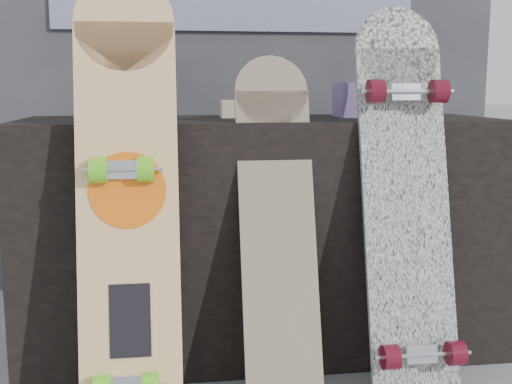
{
  "coord_description": "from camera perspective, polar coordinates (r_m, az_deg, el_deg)",
  "views": [
    {
      "loc": [
        -0.32,
        -1.67,
        0.9
      ],
      "look_at": [
        -0.06,
        0.2,
        0.6
      ],
      "focal_mm": 45.0,
      "sensor_mm": 36.0,
      "label": 1
    }
  ],
  "objects": [
    {
      "name": "merch_box_purple",
      "position": [
        2.28,
        -12.91,
        7.7
      ],
      "size": [
        0.18,
        0.12,
        0.1
      ],
      "primitive_type": "cube",
      "color": "#6A3D7E",
      "rests_on": "vendor_table"
    },
    {
      "name": "longboard_celtic",
      "position": [
        1.89,
        1.88,
        -2.07
      ],
      "size": [
        0.22,
        0.33,
        1.0
      ],
      "rotation": [
        -0.3,
        0.0,
        0.0
      ],
      "color": "#D2B38F",
      "rests_on": "ground"
    },
    {
      "name": "vendor_table",
      "position": [
        2.25,
        0.44,
        -3.66
      ],
      "size": [
        1.6,
        0.6,
        0.8
      ],
      "primitive_type": "cube",
      "color": "black",
      "rests_on": "ground"
    },
    {
      "name": "skateboard_dark",
      "position": [
        1.8,
        -11.56,
        -5.56
      ],
      "size": [
        0.2,
        0.27,
        0.88
      ],
      "rotation": [
        -0.21,
        0.0,
        0.0
      ],
      "color": "black",
      "rests_on": "ground"
    },
    {
      "name": "longboard_cascadia",
      "position": [
        1.95,
        13.23,
        0.0
      ],
      "size": [
        0.26,
        0.37,
        1.15
      ],
      "rotation": [
        -0.26,
        0.0,
        0.0
      ],
      "color": "white",
      "rests_on": "ground"
    },
    {
      "name": "longboard_geisha",
      "position": [
        1.78,
        -11.35,
        0.73
      ],
      "size": [
        0.28,
        0.26,
        1.22
      ],
      "rotation": [
        -0.19,
        0.0,
        0.0
      ],
      "color": "beige",
      "rests_on": "ground"
    },
    {
      "name": "merch_box_flat",
      "position": [
        2.26,
        -0.35,
        7.41
      ],
      "size": [
        0.22,
        0.1,
        0.06
      ],
      "primitive_type": "cube",
      "color": "#D1B78C",
      "rests_on": "vendor_table"
    },
    {
      "name": "merch_box_small",
      "position": [
        2.32,
        8.93,
        8.09
      ],
      "size": [
        0.14,
        0.14,
        0.12
      ],
      "primitive_type": "cube",
      "color": "#6A3D7E",
      "rests_on": "vendor_table"
    },
    {
      "name": "booth",
      "position": [
        3.04,
        -1.97,
        13.02
      ],
      "size": [
        2.4,
        0.22,
        2.2
      ],
      "color": "#343439",
      "rests_on": "ground"
    }
  ]
}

